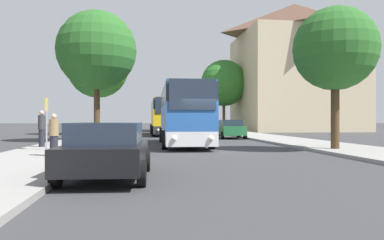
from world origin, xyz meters
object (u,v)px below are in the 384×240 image
at_px(parked_car_right_near, 231,129).
at_px(tree_left_near, 97,51).
at_px(tree_right_near, 224,83).
at_px(bus_front, 183,115).
at_px(bus_middle, 165,116).
at_px(parked_car_right_far, 216,127).
at_px(tree_left_far, 98,68).
at_px(tree_right_mid, 335,49).
at_px(pedestrian_waiting_near, 42,128).
at_px(bus_stop_sign, 47,117).
at_px(bus_rear, 161,118).
at_px(parked_car_left_curb, 107,149).
at_px(pedestrian_waiting_far, 54,135).

relative_size(parked_car_right_near, tree_left_near, 0.45).
bearing_deg(tree_right_near, bus_front, -106.59).
bearing_deg(bus_middle, parked_car_right_far, -7.72).
bearing_deg(bus_front, tree_right_near, 74.48).
height_order(tree_left_far, tree_right_mid, tree_left_far).
height_order(bus_middle, parked_car_right_far, bus_middle).
height_order(bus_middle, pedestrian_waiting_near, bus_middle).
bearing_deg(parked_car_right_near, bus_front, 61.89).
relative_size(tree_left_near, tree_left_far, 0.91).
height_order(bus_stop_sign, pedestrian_waiting_near, bus_stop_sign).
distance_m(tree_left_far, tree_right_near, 20.01).
bearing_deg(bus_rear, parked_car_left_curb, -92.56).
bearing_deg(tree_left_near, tree_right_near, 60.07).
xyz_separation_m(bus_stop_sign, tree_left_far, (-0.28, 21.18, 5.20)).
relative_size(pedestrian_waiting_near, tree_right_mid, 0.27).
height_order(parked_car_left_curb, pedestrian_waiting_far, pedestrian_waiting_far).
height_order(pedestrian_waiting_near, tree_right_near, tree_right_near).
xyz_separation_m(bus_middle, bus_stop_sign, (-6.48, -19.94, -0.22)).
height_order(bus_rear, parked_car_right_far, bus_rear).
bearing_deg(bus_middle, pedestrian_waiting_far, -103.52).
relative_size(bus_rear, pedestrian_waiting_far, 6.47).
height_order(tree_left_far, tree_right_near, tree_left_far).
bearing_deg(parked_car_left_curb, parked_car_right_far, 76.14).
distance_m(bus_middle, tree_right_mid, 22.19).
bearing_deg(tree_right_near, tree_right_mid, -93.15).
bearing_deg(bus_stop_sign, tree_right_mid, -3.70).
bearing_deg(bus_front, tree_left_near, 143.81).
xyz_separation_m(parked_car_left_curb, parked_car_right_near, (7.96, 20.04, 0.03)).
relative_size(tree_left_far, tree_right_near, 1.01).
relative_size(bus_middle, bus_stop_sign, 4.74).
height_order(bus_rear, tree_right_near, tree_right_near).
relative_size(parked_car_left_curb, parked_car_right_near, 1.06).
height_order(bus_middle, bus_rear, bus_middle).
distance_m(parked_car_right_near, pedestrian_waiting_far, 18.40).
height_order(bus_rear, bus_stop_sign, bus_rear).
distance_m(bus_middle, bus_stop_sign, 20.97).
relative_size(parked_car_left_curb, bus_stop_sign, 1.76).
distance_m(bus_rear, tree_right_mid, 35.64).
xyz_separation_m(pedestrian_waiting_near, tree_right_mid, (14.32, -3.00, 3.84)).
bearing_deg(bus_middle, bus_rear, 89.08).
relative_size(bus_front, parked_car_right_near, 2.57).
bearing_deg(tree_left_near, tree_right_mid, -37.79).
height_order(bus_middle, pedestrian_waiting_far, bus_middle).
distance_m(bus_middle, parked_car_right_far, 5.26).
relative_size(bus_middle, pedestrian_waiting_near, 6.19).
bearing_deg(bus_stop_sign, pedestrian_waiting_far, -71.21).
height_order(parked_car_right_far, tree_left_far, tree_left_far).
bearing_deg(bus_front, parked_car_right_far, 73.05).
distance_m(pedestrian_waiting_near, pedestrian_waiting_far, 5.45).
height_order(bus_middle, tree_right_mid, tree_right_mid).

